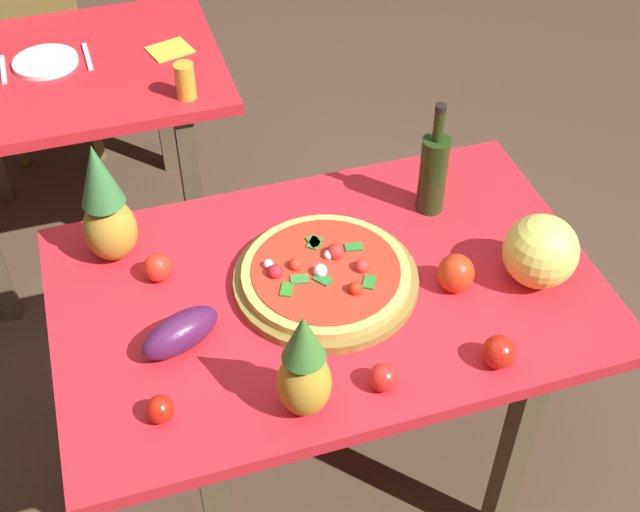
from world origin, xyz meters
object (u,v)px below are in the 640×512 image
at_px(pineapple_right, 304,369).
at_px(tomato_near_board, 383,377).
at_px(dining_chair, 40,53).
at_px(drinking_glass_juice, 185,81).
at_px(background_table, 66,95).
at_px(knife_utensil, 87,56).
at_px(pizza, 326,272).
at_px(wine_bottle, 433,172).
at_px(napkin_folded, 170,50).
at_px(eggplant, 180,332).
at_px(tomato_at_corner, 158,267).
at_px(display_table, 327,311).
at_px(bell_pepper, 456,273).
at_px(fork_utensil, 3,69).
at_px(pineapple_left, 106,209).
at_px(melon, 541,251).
at_px(dinner_plate, 46,62).
at_px(pizza_board, 326,280).
at_px(tomato_beside_pepper, 160,409).
at_px(tomato_by_bottle, 499,352).

distance_m(pineapple_right, tomato_near_board, 0.21).
bearing_deg(dining_chair, drinking_glass_juice, 125.75).
relative_size(background_table, knife_utensil, 6.04).
distance_m(pizza, wine_bottle, 0.42).
bearing_deg(background_table, napkin_folded, -0.12).
bearing_deg(dining_chair, napkin_folded, 135.61).
height_order(dining_chair, napkin_folded, dining_chair).
bearing_deg(wine_bottle, eggplant, -158.95).
distance_m(dining_chair, tomato_at_corner, 1.77).
bearing_deg(display_table, bell_pepper, -17.16).
distance_m(eggplant, tomato_near_board, 0.48).
bearing_deg(fork_utensil, pineapple_right, -71.37).
bearing_deg(pineapple_left, bell_pepper, -24.96).
bearing_deg(eggplant, melon, -3.07).
bearing_deg(wine_bottle, pineapple_right, -133.92).
bearing_deg(pineapple_right, dining_chair, 102.19).
distance_m(wine_bottle, pineapple_right, 0.75).
bearing_deg(drinking_glass_juice, eggplant, -101.41).
distance_m(dinner_plate, knife_utensil, 0.14).
bearing_deg(knife_utensil, pizza_board, -72.30).
xyz_separation_m(bell_pepper, fork_utensil, (-1.04, 1.39, -0.04)).
bearing_deg(background_table, tomato_beside_pepper, -86.53).
bearing_deg(tomato_by_bottle, drinking_glass_juice, 109.82).
height_order(wine_bottle, pineapple_right, wine_bottle).
bearing_deg(pizza_board, dinner_plate, 114.85).
bearing_deg(pineapple_right, dinner_plate, 105.00).
bearing_deg(tomato_near_board, pizza, 94.03).
distance_m(display_table, napkin_folded, 1.27).
distance_m(pineapple_left, dinner_plate, 1.03).
height_order(dining_chair, bell_pepper, bell_pepper).
bearing_deg(pineapple_left, pineapple_right, -61.50).
distance_m(pizza, pineapple_left, 0.57).
relative_size(pizza_board, pizza, 1.10).
distance_m(dining_chair, wine_bottle, 1.99).
bearing_deg(wine_bottle, tomato_by_bottle, -96.79).
bearing_deg(melon, dining_chair, 119.63).
bearing_deg(pineapple_right, tomato_by_bottle, -1.67).
bearing_deg(knife_utensil, tomato_near_board, -75.41).
bearing_deg(pineapple_left, eggplant, -73.06).
relative_size(display_table, wine_bottle, 4.06).
height_order(background_table, dining_chair, dining_chair).
xyz_separation_m(dinner_plate, knife_utensil, (0.14, 0.00, -0.00)).
xyz_separation_m(pizza, drinking_glass_juice, (-0.17, 0.94, 0.02)).
relative_size(display_table, tomato_beside_pepper, 21.85).
bearing_deg(napkin_folded, eggplant, -98.72).
bearing_deg(napkin_folded, background_table, 179.88).
height_order(wine_bottle, tomato_by_bottle, wine_bottle).
height_order(tomato_at_corner, dinner_plate, tomato_at_corner).
height_order(pizza, bell_pepper, bell_pepper).
relative_size(bell_pepper, eggplant, 0.51).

